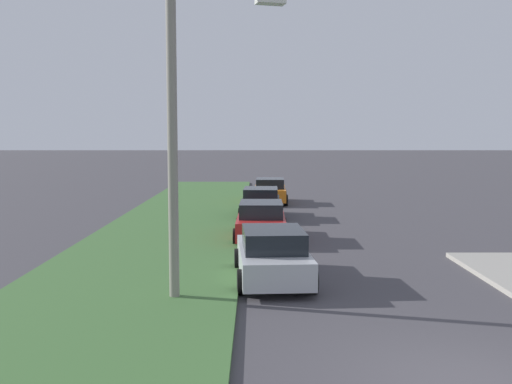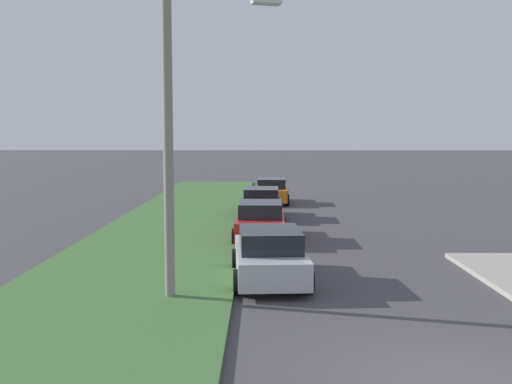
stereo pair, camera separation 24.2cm
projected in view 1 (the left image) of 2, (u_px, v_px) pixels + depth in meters
grass_median at (151, 255)px, 19.32m from camera, size 60.00×6.00×0.12m
parked_car_silver at (273, 255)px, 16.05m from camera, size 4.40×2.21×1.47m
parked_car_red at (261, 221)px, 22.47m from camera, size 4.33×2.07×1.47m
parked_car_black at (261, 203)px, 28.42m from camera, size 4.36×2.13×1.47m
parked_car_orange at (270, 191)px, 34.65m from camera, size 4.34×2.10×1.47m
streetlight at (187, 118)px, 13.86m from camera, size 1.01×2.82×7.50m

